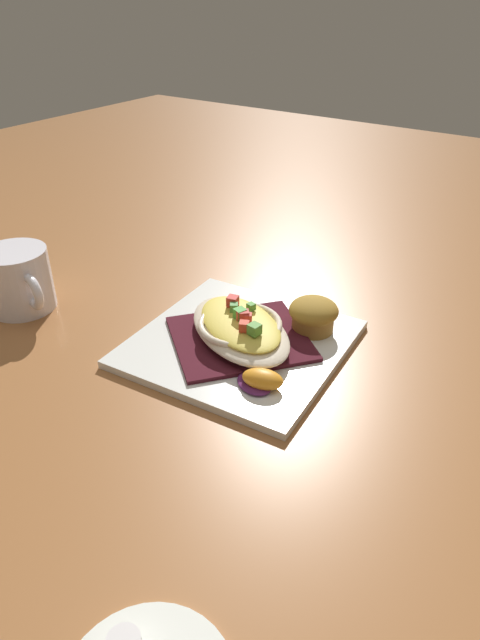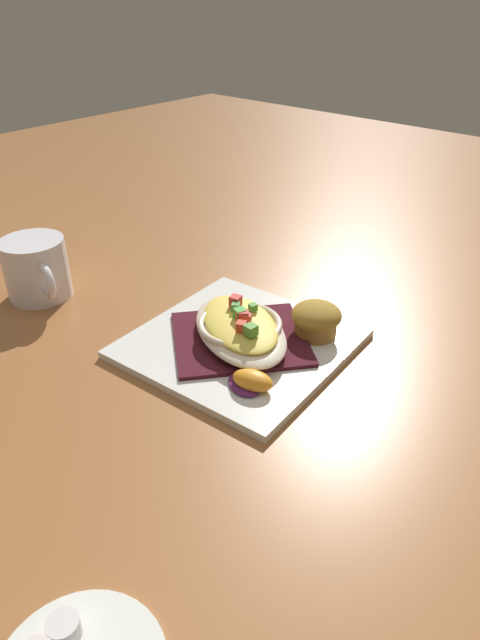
% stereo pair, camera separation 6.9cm
% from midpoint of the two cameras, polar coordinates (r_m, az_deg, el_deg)
% --- Properties ---
extents(ground_plane, '(2.60, 2.60, 0.00)m').
position_cam_midpoint_polar(ground_plane, '(0.71, 2.78, -2.83)').
color(ground_plane, '#9A6034').
extents(square_plate, '(0.27, 0.27, 0.01)m').
position_cam_midpoint_polar(square_plate, '(0.71, 2.79, -2.49)').
color(square_plate, white).
rests_on(square_plate, ground_plane).
extents(folded_napkin, '(0.22, 0.22, 0.01)m').
position_cam_midpoint_polar(folded_napkin, '(0.71, 2.80, -1.98)').
color(folded_napkin, '#44141E').
rests_on(folded_napkin, square_plate).
extents(gratin_dish, '(0.18, 0.20, 0.04)m').
position_cam_midpoint_polar(gratin_dish, '(0.70, 2.84, -0.77)').
color(gratin_dish, beige).
rests_on(gratin_dish, folded_napkin).
extents(muffin, '(0.06, 0.06, 0.04)m').
position_cam_midpoint_polar(muffin, '(0.72, 10.53, 0.03)').
color(muffin, olive).
rests_on(muffin, square_plate).
extents(orange_garnish, '(0.05, 0.06, 0.02)m').
position_cam_midpoint_polar(orange_garnish, '(0.63, 4.28, -6.37)').
color(orange_garnish, '#5A2156').
rests_on(orange_garnish, square_plate).
extents(coffee_mug, '(0.09, 0.12, 0.09)m').
position_cam_midpoint_polar(coffee_mug, '(0.85, -17.86, 4.64)').
color(coffee_mug, white).
rests_on(coffee_mug, ground_plane).
extents(creamer_cup_0, '(0.02, 0.02, 0.02)m').
position_cam_midpoint_polar(creamer_cup_0, '(0.45, -12.89, -28.60)').
color(creamer_cup_0, white).
rests_on(creamer_cup_0, creamer_saucer).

